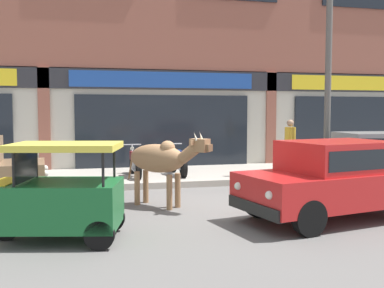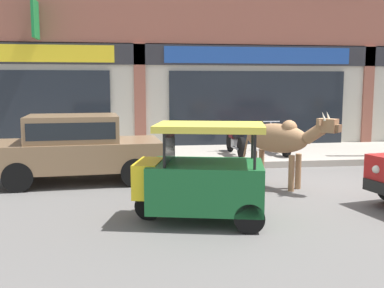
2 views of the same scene
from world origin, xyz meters
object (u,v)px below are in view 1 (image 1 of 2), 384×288
object	(u,v)px
car_2	(335,176)
motorcycle_0	(135,163)
car_0	(375,157)
utility_pole	(328,69)
auto_rickshaw	(59,198)
motorcycle_1	(178,161)
cow	(161,159)
pedestrian	(290,141)

from	to	relation	value
car_2	motorcycle_0	distance (m)	6.13
car_0	motorcycle_0	distance (m)	6.47
car_2	utility_pole	bearing A→B (deg)	61.15
auto_rickshaw	motorcycle_1	distance (m)	6.33
motorcycle_0	car_0	bearing A→B (deg)	-22.94
cow	motorcycle_0	xyz separation A→B (m)	(-0.13, 3.42, -0.45)
cow	motorcycle_0	size ratio (longest dim) A/B	0.96
motorcycle_0	utility_pole	size ratio (longest dim) A/B	0.30
auto_rickshaw	utility_pole	world-z (taller)	utility_pole
car_2	auto_rickshaw	size ratio (longest dim) A/B	1.79
car_2	motorcycle_0	world-z (taller)	car_2
car_0	car_2	size ratio (longest dim) A/B	0.98
motorcycle_1	pedestrian	world-z (taller)	pedestrian
cow	pedestrian	world-z (taller)	pedestrian
motorcycle_1	pedestrian	bearing A→B (deg)	-12.02
pedestrian	utility_pole	world-z (taller)	utility_pole
cow	utility_pole	bearing A→B (deg)	24.53
car_2	utility_pole	world-z (taller)	utility_pole
motorcycle_1	pedestrian	xyz separation A→B (m)	(3.21, -0.68, 0.60)
utility_pole	cow	bearing A→B (deg)	-155.47
motorcycle_1	utility_pole	size ratio (longest dim) A/B	0.30
motorcycle_0	auto_rickshaw	bearing A→B (deg)	-108.53
car_0	pedestrian	size ratio (longest dim) A/B	2.32
car_2	pedestrian	distance (m)	4.86
motorcycle_1	utility_pole	distance (m)	5.08
pedestrian	cow	bearing A→B (deg)	-147.32
car_0	utility_pole	xyz separation A→B (m)	(-0.51, 1.52, 2.42)
motorcycle_0	motorcycle_1	distance (m)	1.25
car_0	car_2	bearing A→B (deg)	-136.04
cow	motorcycle_1	world-z (taller)	cow
cow	car_2	world-z (taller)	cow
car_0	utility_pole	size ratio (longest dim) A/B	0.61
motorcycle_0	pedestrian	bearing A→B (deg)	-8.22
cow	auto_rickshaw	xyz separation A→B (m)	(-1.97, -2.06, -0.35)
car_0	car_2	world-z (taller)	same
car_0	motorcycle_0	xyz separation A→B (m)	(-5.95, 2.52, -0.26)
car_2	pedestrian	size ratio (longest dim) A/B	2.38
car_2	cow	bearing A→B (deg)	147.54
motorcycle_0	utility_pole	xyz separation A→B (m)	(5.44, -0.99, 2.68)
car_0	motorcycle_1	xyz separation A→B (m)	(-4.70, 2.56, -0.26)
auto_rickshaw	pedestrian	world-z (taller)	pedestrian
cow	car_0	distance (m)	5.89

